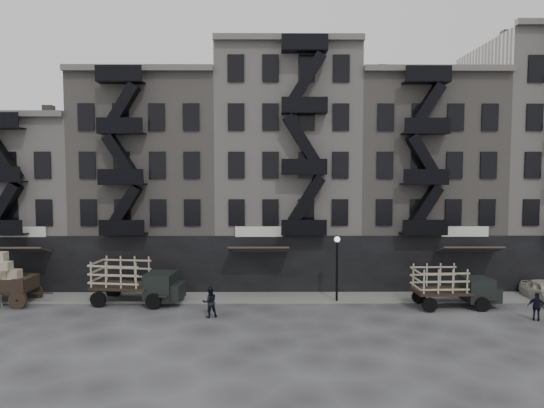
{
  "coord_description": "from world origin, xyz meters",
  "views": [
    {
      "loc": [
        -1.3,
        -27.7,
        8.46
      ],
      "look_at": [
        -1.11,
        4.0,
        6.24
      ],
      "focal_mm": 32.0,
      "sensor_mm": 36.0,
      "label": 1
    }
  ],
  "objects_px": {
    "pedestrian_mid": "(210,302)",
    "wagon": "(2,275)",
    "stake_truck_west": "(135,278)",
    "stake_truck_east": "(453,284)",
    "policeman": "(537,307)"
  },
  "relations": [
    {
      "from": "pedestrian_mid",
      "to": "policeman",
      "type": "xyz_separation_m",
      "value": [
        18.48,
        -0.76,
        -0.09
      ]
    },
    {
      "from": "wagon",
      "to": "pedestrian_mid",
      "type": "distance_m",
      "value": 13.7
    },
    {
      "from": "stake_truck_west",
      "to": "pedestrian_mid",
      "type": "bearing_deg",
      "value": -22.45
    },
    {
      "from": "policeman",
      "to": "stake_truck_west",
      "type": "bearing_deg",
      "value": 19.8
    },
    {
      "from": "stake_truck_west",
      "to": "stake_truck_east",
      "type": "relative_size",
      "value": 1.13
    },
    {
      "from": "pedestrian_mid",
      "to": "wagon",
      "type": "bearing_deg",
      "value": -30.75
    },
    {
      "from": "stake_truck_east",
      "to": "policeman",
      "type": "xyz_separation_m",
      "value": [
        3.72,
        -2.67,
        -0.67
      ]
    },
    {
      "from": "stake_truck_west",
      "to": "policeman",
      "type": "distance_m",
      "value": 23.83
    },
    {
      "from": "stake_truck_west",
      "to": "stake_truck_east",
      "type": "height_order",
      "value": "stake_truck_west"
    },
    {
      "from": "policeman",
      "to": "pedestrian_mid",
      "type": "bearing_deg",
      "value": 26.22
    },
    {
      "from": "stake_truck_west",
      "to": "policeman",
      "type": "bearing_deg",
      "value": -1.62
    },
    {
      "from": "pedestrian_mid",
      "to": "policeman",
      "type": "bearing_deg",
      "value": 158.4
    },
    {
      "from": "stake_truck_west",
      "to": "stake_truck_east",
      "type": "bearing_deg",
      "value": 4.38
    },
    {
      "from": "pedestrian_mid",
      "to": "policeman",
      "type": "distance_m",
      "value": 18.5
    },
    {
      "from": "wagon",
      "to": "pedestrian_mid",
      "type": "relative_size",
      "value": 2.24
    }
  ]
}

